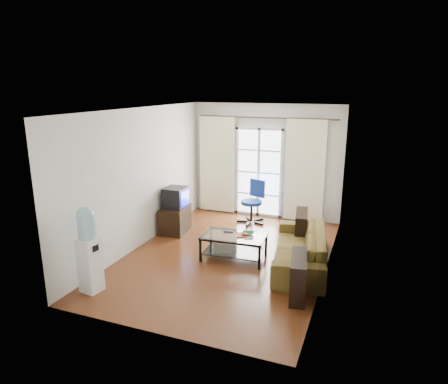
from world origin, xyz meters
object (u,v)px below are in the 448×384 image
object	(u,v)px
sofa	(300,248)
coffee_table	(234,244)
water_cooler	(89,248)
task_chair	(252,210)
crt_tv	(175,197)
tv_stand	(175,219)

from	to	relation	value
sofa	coffee_table	distance (m)	1.19
sofa	water_cooler	xyz separation A→B (m)	(-2.84, -2.10, 0.40)
sofa	coffee_table	size ratio (longest dim) A/B	1.94
task_chair	crt_tv	bearing A→B (deg)	-120.28
sofa	task_chair	xyz separation A→B (m)	(-1.46, 1.87, -0.02)
task_chair	coffee_table	bearing A→B (deg)	-62.48
sofa	water_cooler	world-z (taller)	water_cooler
sofa	coffee_table	xyz separation A→B (m)	(-1.17, -0.20, -0.02)
sofa	water_cooler	size ratio (longest dim) A/B	1.68
crt_tv	task_chair	size ratio (longest dim) A/B	0.49
coffee_table	sofa	bearing A→B (deg)	9.84
task_chair	water_cooler	distance (m)	4.22
task_chair	tv_stand	bearing A→B (deg)	-119.96
crt_tv	task_chair	xyz separation A→B (m)	(1.39, 1.17, -0.48)
crt_tv	task_chair	distance (m)	1.88
coffee_table	crt_tv	xyz separation A→B (m)	(-1.67, 0.91, 0.48)
coffee_table	task_chair	xyz separation A→B (m)	(-0.29, 2.08, -0.00)
task_chair	sofa	bearing A→B (deg)	-32.49
crt_tv	task_chair	world-z (taller)	task_chair
crt_tv	water_cooler	size ratio (longest dim) A/B	0.36
sofa	crt_tv	world-z (taller)	crt_tv
tv_stand	sofa	bearing A→B (deg)	-20.36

